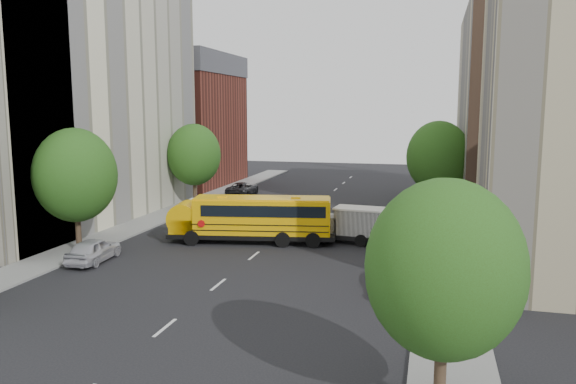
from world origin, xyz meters
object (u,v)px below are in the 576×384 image
at_px(safari_truck, 362,225).
at_px(parked_car_2, 242,189).
at_px(street_tree_4, 438,157).
at_px(street_tree_3, 444,269).
at_px(street_tree_5, 437,151).
at_px(parked_car_1, 202,205).
at_px(parked_car_0, 94,250).
at_px(parked_car_5, 423,186).
at_px(street_tree_2, 194,155).
at_px(street_tree_1, 75,175).
at_px(school_bus, 250,217).
at_px(parked_car_3, 408,277).

relative_size(safari_truck, parked_car_2, 1.16).
xyz_separation_m(street_tree_4, parked_car_2, (-19.80, 7.26, -4.37)).
height_order(street_tree_3, parked_car_2, street_tree_3).
xyz_separation_m(street_tree_5, parked_car_1, (-19.80, -15.47, -3.99)).
xyz_separation_m(parked_car_0, parked_car_2, (0.00, 26.99, -0.03)).
relative_size(street_tree_3, parked_car_1, 1.64).
distance_m(street_tree_4, parked_car_0, 28.28).
xyz_separation_m(street_tree_3, parked_car_5, (-1.42, 46.90, -3.81)).
xyz_separation_m(street_tree_2, parked_car_1, (2.20, -3.47, -4.11)).
height_order(street_tree_4, street_tree_5, street_tree_4).
height_order(parked_car_0, parked_car_1, parked_car_0).
distance_m(street_tree_2, parked_car_1, 5.82).
xyz_separation_m(street_tree_1, parked_car_5, (20.58, 32.90, -4.31)).
relative_size(street_tree_4, parked_car_2, 1.59).
distance_m(street_tree_5, school_bus, 27.67).
height_order(parked_car_1, parked_car_2, parked_car_1).
bearing_deg(safari_truck, street_tree_5, 83.97).
xyz_separation_m(parked_car_3, parked_car_5, (-0.02, 35.78, -0.17)).
xyz_separation_m(street_tree_1, street_tree_5, (22.00, 30.00, -0.25)).
relative_size(street_tree_1, street_tree_2, 1.03).
bearing_deg(street_tree_3, safari_truck, 103.14).
bearing_deg(street_tree_4, safari_truck, -114.00).
bearing_deg(parked_car_1, parked_car_5, -129.58).
distance_m(street_tree_4, school_bus, 17.94).
relative_size(street_tree_2, safari_truck, 1.30).
xyz_separation_m(street_tree_3, parked_car_0, (-19.80, 12.28, -3.72)).
bearing_deg(street_tree_1, street_tree_4, 39.29).
bearing_deg(parked_car_3, safari_truck, 107.99).
bearing_deg(street_tree_3, street_tree_2, 124.51).
height_order(safari_truck, parked_car_1, safari_truck).
height_order(street_tree_3, parked_car_1, street_tree_3).
relative_size(parked_car_1, parked_car_2, 0.85).
bearing_deg(street_tree_4, parked_car_0, -135.11).
bearing_deg(street_tree_3, parked_car_1, 124.76).
height_order(street_tree_1, street_tree_4, street_tree_4).
height_order(school_bus, parked_car_0, school_bus).
relative_size(parked_car_0, parked_car_2, 0.85).
bearing_deg(school_bus, street_tree_2, 117.40).
distance_m(street_tree_1, street_tree_3, 26.08).
height_order(street_tree_1, street_tree_5, street_tree_1).
xyz_separation_m(school_bus, parked_car_3, (10.93, -8.27, -0.98)).
xyz_separation_m(parked_car_2, parked_car_3, (18.40, -28.14, 0.10)).
bearing_deg(street_tree_1, parked_car_2, 85.02).
bearing_deg(street_tree_5, street_tree_1, -126.25).
height_order(street_tree_2, safari_truck, street_tree_2).
bearing_deg(street_tree_3, parked_car_0, 148.20).
height_order(safari_truck, parked_car_5, safari_truck).
xyz_separation_m(street_tree_4, street_tree_5, (-0.00, 12.00, -0.37)).
relative_size(street_tree_1, safari_truck, 1.34).
relative_size(street_tree_2, street_tree_4, 0.95).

